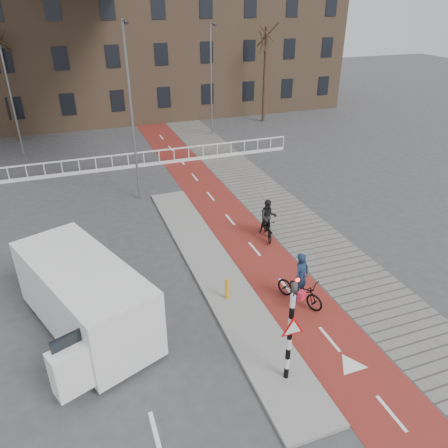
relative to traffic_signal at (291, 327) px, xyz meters
name	(u,v)px	position (x,y,z in m)	size (l,w,h in m)	color
ground	(274,330)	(0.60, 2.02, -1.99)	(120.00, 120.00, 0.00)	#38383A
bike_lane	(217,204)	(2.10, 12.02, -1.98)	(2.50, 60.00, 0.01)	maroon
sidewalk	(265,196)	(4.90, 12.02, -1.98)	(3.00, 60.00, 0.01)	slate
curb_island	(214,270)	(-0.10, 6.02, -1.93)	(1.80, 16.00, 0.12)	gray
traffic_signal	(291,327)	(0.00, 0.00, 0.00)	(0.80, 0.80, 3.68)	black
bollard	(227,289)	(-0.30, 4.04, -1.46)	(0.12, 0.12, 0.83)	#E5A60C
cyclist_near	(300,287)	(2.10, 3.06, -1.31)	(1.43, 2.04, 2.01)	black
cyclist_far	(268,222)	(3.05, 7.76, -1.21)	(0.92, 1.79, 1.86)	black
van	(85,296)	(-5.09, 4.25, -0.69)	(4.25, 6.18, 2.47)	white
railing	(80,169)	(-4.40, 19.02, -1.68)	(28.00, 0.10, 0.99)	silver
townhouse_row	(78,22)	(-2.40, 34.02, 5.82)	(46.00, 10.00, 15.90)	#7F6047
tree_mid	(7,86)	(-8.29, 27.90, 2.05)	(0.29, 0.29, 8.09)	#302215
tree_right	(265,76)	(11.58, 26.76, 1.81)	(0.26, 0.26, 7.60)	#302215
streetlight_near	(132,117)	(-1.61, 14.07, 2.46)	(0.12, 0.12, 8.91)	slate
streetlight_left	(13,104)	(-7.78, 23.70, 1.60)	(0.12, 0.12, 7.18)	slate
streetlight_right	(211,81)	(6.04, 24.42, 2.08)	(0.12, 0.12, 8.15)	slate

